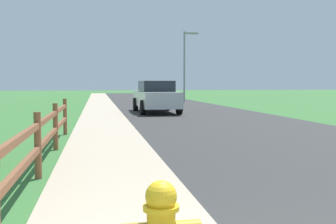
# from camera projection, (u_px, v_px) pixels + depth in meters

# --- Properties ---
(ground_plane) EXTENTS (120.00, 120.00, 0.00)m
(ground_plane) POSITION_uv_depth(u_px,v_px,m) (116.00, 106.00, 27.12)
(ground_plane) COLOR #376D34
(road_asphalt) EXTENTS (7.00, 66.00, 0.01)m
(road_asphalt) POSITION_uv_depth(u_px,v_px,m) (164.00, 104.00, 29.68)
(road_asphalt) COLOR #313131
(road_asphalt) RESTS_ON ground
(curb_concrete) EXTENTS (6.00, 66.00, 0.01)m
(curb_concrete) POSITION_uv_depth(u_px,v_px,m) (71.00, 105.00, 28.58)
(curb_concrete) COLOR #B5A48C
(curb_concrete) RESTS_ON ground
(grass_verge) EXTENTS (5.00, 66.00, 0.00)m
(grass_verge) POSITION_uv_depth(u_px,v_px,m) (49.00, 105.00, 28.32)
(grass_verge) COLOR #376D34
(grass_verge) RESTS_ON ground
(rail_fence) EXTENTS (0.11, 11.37, 1.05)m
(rail_fence) POSITION_uv_depth(u_px,v_px,m) (38.00, 140.00, 6.40)
(rail_fence) COLOR brown
(rail_fence) RESTS_ON ground
(parked_suv_silver) EXTENTS (2.06, 4.87, 1.61)m
(parked_suv_silver) POSITION_uv_depth(u_px,v_px,m) (156.00, 97.00, 21.08)
(parked_suv_silver) COLOR #B7BABF
(parked_suv_silver) RESTS_ON ground
(street_lamp) EXTENTS (1.17, 0.20, 5.55)m
(street_lamp) POSITION_uv_depth(u_px,v_px,m) (186.00, 60.00, 32.49)
(street_lamp) COLOR gray
(street_lamp) RESTS_ON ground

